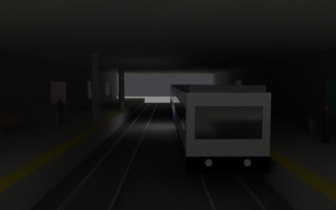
% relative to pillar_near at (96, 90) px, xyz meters
% --- Properties ---
extents(ground_plane, '(120.00, 120.00, 0.00)m').
position_rel_pillar_near_xyz_m(ground_plane, '(6.35, -4.35, -3.33)').
color(ground_plane, '#42423F').
extents(track_left, '(60.00, 1.53, 0.16)m').
position_rel_pillar_near_xyz_m(track_left, '(6.35, -6.55, -3.25)').
color(track_left, gray).
rests_on(track_left, ground).
extents(track_right, '(60.00, 1.53, 0.16)m').
position_rel_pillar_near_xyz_m(track_right, '(6.35, -2.15, -3.25)').
color(track_right, gray).
rests_on(track_right, ground).
extents(platform_left, '(60.00, 5.30, 1.06)m').
position_rel_pillar_near_xyz_m(platform_left, '(6.35, -10.90, -2.80)').
color(platform_left, '#A8A59E').
rests_on(platform_left, ground).
extents(platform_right, '(60.00, 5.30, 1.06)m').
position_rel_pillar_near_xyz_m(platform_right, '(6.35, 2.20, -2.80)').
color(platform_right, '#A8A59E').
rests_on(platform_right, ground).
extents(wall_left, '(60.00, 0.56, 5.60)m').
position_rel_pillar_near_xyz_m(wall_left, '(6.35, -13.80, -0.52)').
color(wall_left, slate).
rests_on(wall_left, ground).
extents(wall_right, '(60.00, 0.56, 5.60)m').
position_rel_pillar_near_xyz_m(wall_right, '(6.40, 5.10, -0.52)').
color(wall_right, slate).
rests_on(wall_right, ground).
extents(ceiling_slab, '(60.00, 19.40, 0.40)m').
position_rel_pillar_near_xyz_m(ceiling_slab, '(6.35, -4.35, 2.47)').
color(ceiling_slab, beige).
rests_on(ceiling_slab, wall_left).
extents(pillar_near, '(0.56, 0.56, 4.55)m').
position_rel_pillar_near_xyz_m(pillar_near, '(0.00, 0.00, 0.00)').
color(pillar_near, gray).
rests_on(pillar_near, platform_right).
extents(pillar_far, '(0.56, 0.56, 4.55)m').
position_rel_pillar_near_xyz_m(pillar_far, '(10.67, 0.00, 0.00)').
color(pillar_far, gray).
rests_on(pillar_far, platform_right).
extents(metro_train, '(34.93, 2.83, 3.49)m').
position_rel_pillar_near_xyz_m(metro_train, '(8.51, -6.55, -1.30)').
color(metro_train, silver).
rests_on(metro_train, track_left).
extents(bench_left_mid, '(1.70, 0.47, 0.86)m').
position_rel_pillar_near_xyz_m(bench_left_mid, '(-2.09, -12.88, -1.75)').
color(bench_left_mid, '#262628').
rests_on(bench_left_mid, platform_left).
extents(bench_left_far, '(1.70, 0.47, 0.86)m').
position_rel_pillar_near_xyz_m(bench_left_far, '(11.27, -12.88, -1.75)').
color(bench_left_far, '#262628').
rests_on(bench_left_far, platform_left).
extents(bench_right_near, '(1.70, 0.47, 0.86)m').
position_rel_pillar_near_xyz_m(bench_right_near, '(-2.43, 4.18, -1.75)').
color(bench_right_near, '#262628').
rests_on(bench_right_near, platform_right).
extents(bench_right_mid, '(1.70, 0.47, 0.86)m').
position_rel_pillar_near_xyz_m(bench_right_mid, '(10.86, 4.18, -1.75)').
color(bench_right_mid, '#262628').
rests_on(bench_right_mid, platform_right).
extents(bench_right_far, '(1.70, 0.47, 0.86)m').
position_rel_pillar_near_xyz_m(bench_right_far, '(17.59, 4.18, -1.75)').
color(bench_right_far, '#262628').
rests_on(bench_right_far, platform_right).
extents(person_waiting_near, '(0.60, 0.22, 1.59)m').
position_rel_pillar_near_xyz_m(person_waiting_near, '(-5.03, -12.04, -1.42)').
color(person_waiting_near, '#262626').
rests_on(person_waiting_near, platform_left).
extents(person_walking_mid, '(0.60, 0.23, 1.72)m').
position_rel_pillar_near_xyz_m(person_walking_mid, '(0.70, 2.52, -1.34)').
color(person_walking_mid, '#404040').
rests_on(person_walking_mid, platform_right).
extents(person_boarding, '(0.60, 0.23, 1.70)m').
position_rel_pillar_near_xyz_m(person_boarding, '(18.76, 1.55, -1.35)').
color(person_boarding, black).
rests_on(person_boarding, platform_right).
extents(suitcase_rolling, '(0.35, 0.25, 0.93)m').
position_rel_pillar_near_xyz_m(suitcase_rolling, '(-5.62, -11.71, -1.96)').
color(suitcase_rolling, black).
rests_on(suitcase_rolling, platform_left).
extents(backpack_on_floor, '(0.30, 0.20, 0.40)m').
position_rel_pillar_near_xyz_m(backpack_on_floor, '(8.77, -12.79, -2.08)').
color(backpack_on_floor, black).
rests_on(backpack_on_floor, platform_left).
extents(trash_bin, '(0.44, 0.44, 0.85)m').
position_rel_pillar_near_xyz_m(trash_bin, '(-3.53, -12.15, -1.85)').
color(trash_bin, '#595B5E').
rests_on(trash_bin, platform_left).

